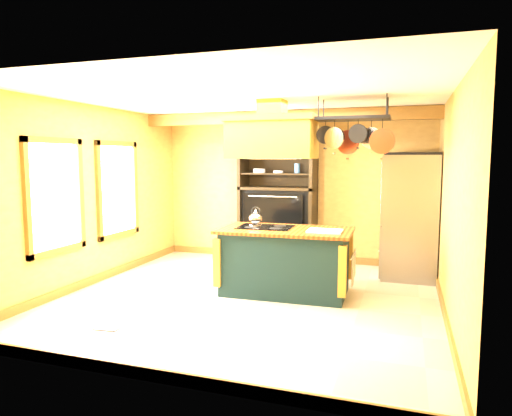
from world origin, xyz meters
The scene contains 15 objects.
floor centered at (0.00, 0.00, 0.00)m, with size 5.00×5.00×0.00m, color beige.
ceiling centered at (0.00, 0.00, 2.70)m, with size 5.00×5.00×0.00m, color white.
wall_back centered at (0.00, 2.50, 1.35)m, with size 5.00×0.02×2.70m, color gold.
wall_front centered at (0.00, -2.50, 1.35)m, with size 5.00×0.02×2.70m, color gold.
wall_left centered at (-2.50, 0.00, 1.35)m, with size 0.02×5.00×2.70m, color gold.
wall_right centered at (2.50, 0.00, 1.35)m, with size 0.02×5.00×2.70m, color gold.
ceiling_beam centered at (0.00, 1.70, 2.59)m, with size 5.00×0.15×0.20m, color olive.
window_near centered at (-2.47, -0.80, 1.40)m, with size 0.06×1.06×1.56m.
window_far centered at (-2.47, 0.60, 1.40)m, with size 0.06×1.06×1.56m.
kitchen_island centered at (0.41, 0.38, 0.47)m, with size 1.86×1.07×1.11m.
range_hood centered at (0.21, 0.38, 2.22)m, with size 1.26×0.71×0.80m.
pot_rack centered at (1.32, 0.38, 2.29)m, with size 1.04×0.47×0.74m.
refrigerator centered at (2.06, 1.90, 0.95)m, with size 0.84×1.00×1.95m.
hutch centered at (-0.21, 2.24, 0.92)m, with size 1.37×0.62×2.42m.
floor_register centered at (-1.14, -1.59, 0.01)m, with size 0.28×0.12×0.01m, color black.
Camera 1 is at (1.99, -5.74, 1.90)m, focal length 32.00 mm.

